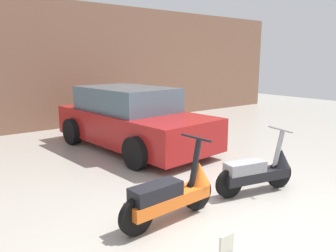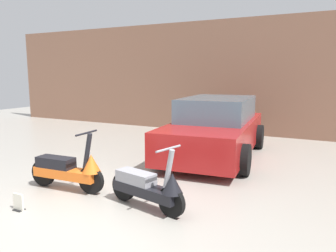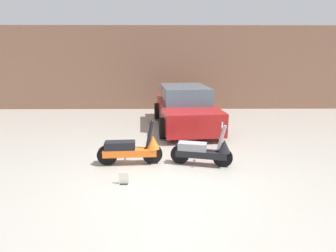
% 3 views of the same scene
% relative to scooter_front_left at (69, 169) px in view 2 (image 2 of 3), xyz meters
% --- Properties ---
extents(ground_plane, '(28.00, 28.00, 0.00)m').
position_rel_scooter_front_left_xyz_m(ground_plane, '(0.84, -0.56, -0.38)').
color(ground_plane, '#9E998E').
extents(wall_back, '(19.60, 0.12, 3.89)m').
position_rel_scooter_front_left_xyz_m(wall_back, '(0.84, 6.90, 1.56)').
color(wall_back, '#845B47').
rests_on(wall_back, ground_plane).
extents(scooter_front_left, '(1.55, 0.56, 1.08)m').
position_rel_scooter_front_left_xyz_m(scooter_front_left, '(0.00, 0.00, 0.00)').
color(scooter_front_left, black).
rests_on(scooter_front_left, ground_plane).
extents(scooter_front_right, '(1.44, 0.63, 1.02)m').
position_rel_scooter_front_left_xyz_m(scooter_front_right, '(1.68, -0.09, -0.02)').
color(scooter_front_right, black).
rests_on(scooter_front_right, ground_plane).
extents(car_rear_left, '(2.39, 4.46, 1.46)m').
position_rel_scooter_front_left_xyz_m(car_rear_left, '(1.50, 3.56, 0.32)').
color(car_rear_left, maroon).
rests_on(car_rear_left, ground_plane).
extents(placard_near_left_scooter, '(0.20, 0.12, 0.26)m').
position_rel_scooter_front_left_xyz_m(placard_near_left_scooter, '(-0.07, -1.02, -0.27)').
color(placard_near_left_scooter, black).
rests_on(placard_near_left_scooter, ground_plane).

